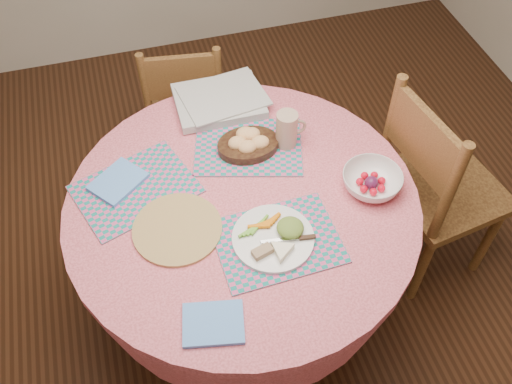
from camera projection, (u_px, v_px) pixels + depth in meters
ground at (245, 305)px, 2.56m from camera, size 4.00×4.00×0.00m
dining_table at (243, 233)px, 2.13m from camera, size 1.24×1.24×0.75m
chair_right at (434, 185)px, 2.33m from camera, size 0.50×0.52×0.99m
chair_back at (185, 106)px, 2.75m from camera, size 0.44×0.43×0.84m
placemat_front at (278, 241)px, 1.87m from camera, size 0.41×0.31×0.01m
placemat_left at (136, 189)px, 2.01m from camera, size 0.48×0.41×0.01m
placemat_back at (248, 147)px, 2.14m from camera, size 0.47×0.40×0.01m
wicker_trivet at (177, 229)px, 1.89m from camera, size 0.30×0.30×0.01m
napkin_near at (213, 323)px, 1.67m from camera, size 0.20×0.17×0.01m
napkin_far at (118, 182)px, 2.02m from camera, size 0.23×0.22×0.01m
dinner_plate at (276, 237)px, 1.85m from camera, size 0.27×0.27×0.05m
bread_bowl at (248, 143)px, 2.11m from camera, size 0.23×0.23×0.08m
latte_mug at (287, 129)px, 2.09m from camera, size 0.12×0.08×0.14m
fruit_bowl at (372, 181)px, 1.99m from camera, size 0.24×0.24×0.07m
newspaper_stack at (220, 100)px, 2.27m from camera, size 0.37×0.29×0.04m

